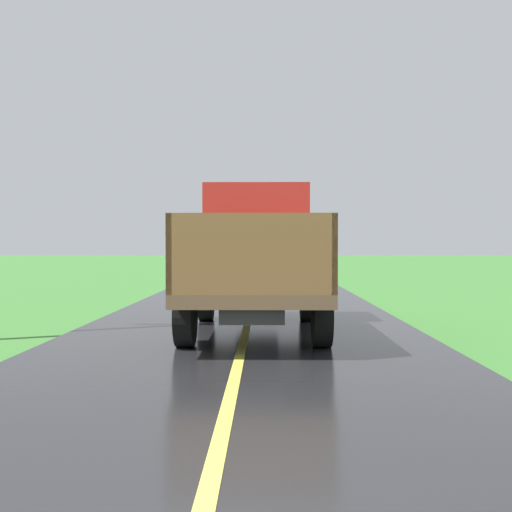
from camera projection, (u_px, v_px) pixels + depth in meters
banana_truck_near at (255, 254)px, 12.18m from camera, size 2.38×5.82×2.80m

